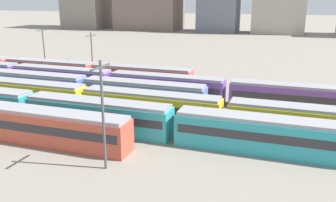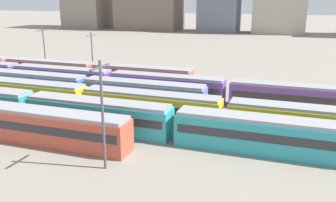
# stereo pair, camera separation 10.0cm
# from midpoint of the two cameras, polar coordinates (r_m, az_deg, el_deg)

# --- Properties ---
(train_track_1) EXTENTS (112.50, 3.06, 3.75)m
(train_track_1) POSITION_cam_midpoint_polar(r_m,az_deg,el_deg) (38.94, 1.06, -3.70)
(train_track_1) COLOR teal
(train_track_1) RESTS_ON ground_plane
(train_track_2) EXTENTS (74.70, 3.06, 3.75)m
(train_track_2) POSITION_cam_midpoint_polar(r_m,az_deg,el_deg) (49.32, -13.01, 0.21)
(train_track_2) COLOR yellow
(train_track_2) RESTS_ON ground_plane
(train_track_3) EXTENTS (55.80, 3.06, 3.75)m
(train_track_3) POSITION_cam_midpoint_polar(r_m,az_deg,el_deg) (60.65, -20.57, 2.56)
(train_track_3) COLOR #4C70BC
(train_track_3) RESTS_ON ground_plane
(train_track_4) EXTENTS (74.70, 3.06, 3.75)m
(train_track_4) POSITION_cam_midpoint_polar(r_m,az_deg,el_deg) (58.76, -8.95, 3.00)
(train_track_4) COLOR #6B429E
(train_track_4) RESTS_ON ground_plane
(train_track_5) EXTENTS (55.80, 3.06, 3.75)m
(train_track_5) POSITION_cam_midpoint_polar(r_m,az_deg,el_deg) (71.51, -18.32, 4.74)
(train_track_5) COLOR #BC4C38
(train_track_5) RESTS_ON ground_plane
(catenary_pole_1) EXTENTS (0.24, 3.20, 9.59)m
(catenary_pole_1) POSITION_cam_midpoint_polar(r_m,az_deg,el_deg) (75.22, -19.09, 7.86)
(catenary_pole_1) COLOR #4C4C51
(catenary_pole_1) RESTS_ON ground_plane
(catenary_pole_2) EXTENTS (0.24, 3.20, 10.08)m
(catenary_pole_2) POSITION_cam_midpoint_polar(r_m,az_deg,el_deg) (31.92, -10.34, -1.53)
(catenary_pole_2) COLOR #4C4C51
(catenary_pole_2) RESTS_ON ground_plane
(catenary_pole_3) EXTENTS (0.24, 3.20, 8.90)m
(catenary_pole_3) POSITION_cam_midpoint_polar(r_m,az_deg,el_deg) (69.23, -11.96, 7.44)
(catenary_pole_3) COLOR #4C4C51
(catenary_pole_3) RESTS_ON ground_plane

